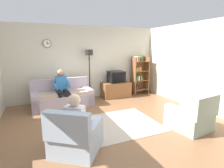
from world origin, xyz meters
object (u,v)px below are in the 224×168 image
Objects in this scene: couch at (62,97)px; armchair_near_bookshelf at (190,118)px; tv at (116,77)px; armchair_near_window at (76,137)px; floor_lamp at (89,61)px; bookshelf at (139,74)px; tv_stand at (116,90)px; person_in_left_armchair at (77,120)px; person_on_couch at (62,86)px.

armchair_near_bookshelf is (2.55, -2.93, -0.02)m from couch.
tv reaches higher than armchair_near_window.
couch is 1.04× the size of floor_lamp.
floor_lamp reaches higher than couch.
bookshelf is 3.44m from armchair_near_bookshelf.
couch is 1.75× the size of tv_stand.
floor_lamp is at bearing 69.64° from person_in_left_armchair.
tv is 1.08m from bookshelf.
tv_stand is 1.55m from floor_lamp.
floor_lamp is 1.89× the size of armchair_near_bookshelf.
armchair_near_window reaches higher than tv_stand.
floor_lamp is 1.43m from person_on_couch.
armchair_near_bookshelf is at bearing -4.60° from person_in_left_armchair.
person_in_left_armchair is (-0.09, -2.61, -0.09)m from person_on_couch.
bookshelf is (1.08, 0.10, 0.02)m from tv.
couch is 0.40m from person_on_couch.
armchair_near_window is (-3.33, -3.20, -0.54)m from bookshelf.
floor_lamp reaches higher than person_in_left_armchair.
floor_lamp is at bearing 21.81° from couch.
armchair_near_window is 2.72m from person_on_couch.
floor_lamp reaches higher than armchair_near_bookshelf.
tv is 0.61× the size of armchair_near_bookshelf.
bookshelf reaches higher than armchair_near_bookshelf.
armchair_near_bookshelf is at bearing -47.77° from person_on_couch.
armchair_near_window is (-1.22, -3.22, -1.16)m from floor_lamp.
couch is at bearing -158.19° from floor_lamp.
couch is at bearing 88.00° from person_in_left_armchair.
person_on_couch is (-1.08, -0.54, -0.75)m from floor_lamp.
armchair_near_window is 0.33m from person_in_left_armchair.
tv_stand is 0.59× the size of floor_lamp.
bookshelf is 1.41× the size of person_in_left_armchair.
armchair_near_window is at bearing 177.02° from armchair_near_bookshelf.
bookshelf is at bearing 43.83° from armchair_near_window.
person_in_left_armchair is (-2.65, 0.21, 0.32)m from armchair_near_bookshelf.
person_on_couch is (-3.19, -0.51, -0.13)m from bookshelf.
bookshelf is 4.53m from person_in_left_armchair.
floor_lamp is (-1.03, 0.12, 0.64)m from tv.
couch is 2.13m from tv_stand.
tv is at bearing 97.94° from armchair_near_bookshelf.
armchair_near_window is at bearing -125.75° from tv_stand.
tv is at bearing -174.95° from bookshelf.
floor_lamp reaches higher than person_on_couch.
person_on_couch is at bearing 132.23° from armchair_near_bookshelf.
bookshelf reaches higher than person_in_left_armchair.
bookshelf reaches higher than armchair_near_window.
bookshelf is 0.86× the size of floor_lamp.
person_on_couch is (-0.01, -0.11, 0.39)m from couch.
tv is 0.54× the size of person_in_left_armchair.
person_in_left_armchair is at bearing 175.40° from armchair_near_bookshelf.
tv_stand is 0.69× the size of bookshelf.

